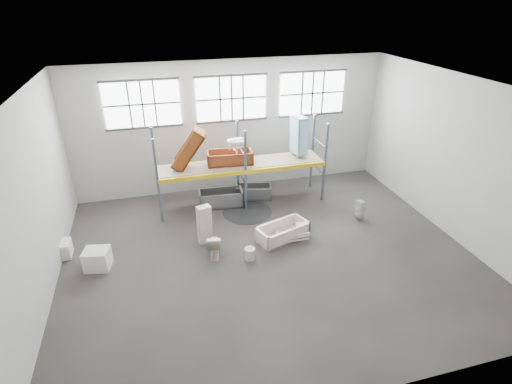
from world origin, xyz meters
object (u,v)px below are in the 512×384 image
object	(u,v)px
steel_tub_left	(221,198)
carton_near	(97,259)
cistern_tall	(205,225)
rust_tub_flat	(230,157)
bathtub_beige	(283,232)
toilet_beige	(214,245)
toilet_white	(361,210)
blue_tub_upright	(299,135)
bucket	(250,254)
steel_tub_right	(254,192)

from	to	relation	value
steel_tub_left	carton_near	size ratio (longest dim) A/B	2.30
cistern_tall	rust_tub_flat	bearing A→B (deg)	46.48
bathtub_beige	toilet_beige	size ratio (longest dim) A/B	2.23
cistern_tall	toilet_white	world-z (taller)	cistern_tall
steel_tub_left	blue_tub_upright	world-z (taller)	blue_tub_upright
steel_tub_left	bucket	world-z (taller)	steel_tub_left
bucket	carton_near	size ratio (longest dim) A/B	0.53
rust_tub_flat	steel_tub_right	bearing A→B (deg)	9.96
steel_tub_left	bucket	xyz separation A→B (m)	(0.20, -3.53, -0.11)
cistern_tall	steel_tub_right	xyz separation A→B (m)	(2.28, 2.56, -0.39)
carton_near	toilet_white	bearing A→B (deg)	3.15
cistern_tall	bucket	bearing A→B (deg)	-62.12
blue_tub_upright	bathtub_beige	bearing A→B (deg)	-117.97
bathtub_beige	toilet_white	xyz separation A→B (m)	(2.98, 0.42, 0.14)
bathtub_beige	cistern_tall	world-z (taller)	cistern_tall
steel_tub_left	bucket	bearing A→B (deg)	-86.73
cistern_tall	carton_near	xyz separation A→B (m)	(-3.19, -0.51, -0.34)
steel_tub_right	blue_tub_upright	xyz separation A→B (m)	(1.68, -0.13, 2.15)
steel_tub_right	blue_tub_upright	size ratio (longest dim) A/B	0.94
steel_tub_left	cistern_tall	bearing A→B (deg)	-112.38
blue_tub_upright	bucket	xyz separation A→B (m)	(-2.82, -3.69, -2.21)
bathtub_beige	toilet_beige	distance (m)	2.31
cistern_tall	blue_tub_upright	bearing A→B (deg)	17.35
cistern_tall	blue_tub_upright	xyz separation A→B (m)	(3.96, 2.43, 1.76)
bathtub_beige	bucket	bearing A→B (deg)	-166.76
rust_tub_flat	blue_tub_upright	world-z (taller)	blue_tub_upright
cistern_tall	steel_tub_right	size ratio (longest dim) A/B	0.95
steel_tub_left	rust_tub_flat	bearing A→B (deg)	17.10
toilet_white	bucket	world-z (taller)	toilet_white
blue_tub_upright	bucket	distance (m)	5.15
toilet_white	blue_tub_upright	size ratio (longest dim) A/B	0.55
steel_tub_left	rust_tub_flat	distance (m)	1.59
toilet_beige	steel_tub_right	xyz separation A→B (m)	(2.13, 3.35, -0.13)
blue_tub_upright	carton_near	xyz separation A→B (m)	(-7.15, -2.94, -2.10)
toilet_white	rust_tub_flat	size ratio (longest dim) A/B	0.48
bathtub_beige	rust_tub_flat	distance (m)	3.43
blue_tub_upright	steel_tub_left	bearing A→B (deg)	-176.90
bathtub_beige	rust_tub_flat	xyz separation A→B (m)	(-1.08, 2.85, 1.57)
steel_tub_right	rust_tub_flat	size ratio (longest dim) A/B	0.83
toilet_beige	carton_near	xyz separation A→B (m)	(-3.33, 0.28, -0.08)
steel_tub_right	cistern_tall	bearing A→B (deg)	-131.67
bucket	steel_tub_left	bearing A→B (deg)	93.27
bucket	toilet_white	bearing A→B (deg)	15.94
toilet_beige	rust_tub_flat	size ratio (longest dim) A/B	0.47
carton_near	steel_tub_right	bearing A→B (deg)	29.33
steel_tub_right	toilet_beige	bearing A→B (deg)	-122.45
cistern_tall	bucket	xyz separation A→B (m)	(1.14, -1.26, -0.45)
toilet_beige	carton_near	size ratio (longest dim) A/B	1.09
toilet_beige	rust_tub_flat	world-z (taller)	rust_tub_flat
cistern_tall	toilet_beige	bearing A→B (deg)	-93.56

